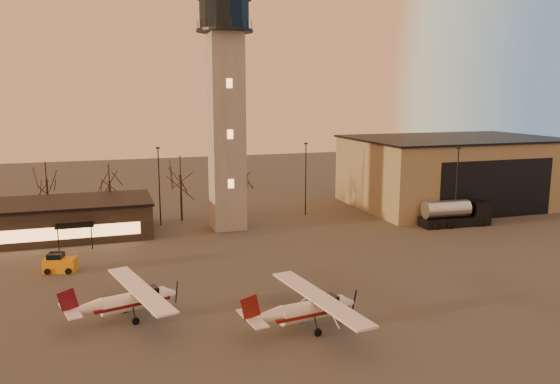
% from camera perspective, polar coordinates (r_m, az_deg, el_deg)
% --- Properties ---
extents(ground, '(220.00, 220.00, 0.00)m').
position_cam_1_polar(ground, '(42.40, 3.78, -13.12)').
color(ground, '#403E3B').
rests_on(ground, ground).
extents(control_tower, '(6.80, 6.80, 32.60)m').
position_cam_1_polar(control_tower, '(67.67, -5.67, 9.80)').
color(control_tower, gray).
rests_on(control_tower, ground).
extents(hangar, '(30.60, 20.60, 10.30)m').
position_cam_1_polar(hangar, '(87.22, 17.62, 2.10)').
color(hangar, '#91835F').
rests_on(hangar, ground).
extents(terminal, '(25.40, 12.20, 4.30)m').
position_cam_1_polar(terminal, '(69.99, -23.71, -2.71)').
color(terminal, black).
rests_on(terminal, ground).
extents(light_poles, '(58.50, 12.25, 10.14)m').
position_cam_1_polar(light_poles, '(69.70, -5.29, 0.80)').
color(light_poles, black).
rests_on(light_poles, ground).
extents(tree_row, '(37.20, 9.20, 8.80)m').
position_cam_1_polar(tree_row, '(76.01, -17.20, 1.57)').
color(tree_row, black).
rests_on(tree_row, ground).
extents(cessna_front, '(9.74, 12.27, 3.37)m').
position_cam_1_polar(cessna_front, '(40.55, 3.59, -12.48)').
color(cessna_front, silver).
rests_on(cessna_front, ground).
extents(cessna_rear, '(9.40, 11.72, 3.24)m').
position_cam_1_polar(cessna_rear, '(43.66, -14.87, -11.18)').
color(cessna_rear, white).
rests_on(cessna_rear, ground).
extents(fuel_truck, '(9.31, 3.45, 3.40)m').
position_cam_1_polar(fuel_truck, '(73.72, 17.77, -2.35)').
color(fuel_truck, black).
rests_on(fuel_truck, ground).
extents(service_cart, '(3.20, 2.43, 1.84)m').
position_cam_1_polar(service_cart, '(56.61, -22.01, -7.05)').
color(service_cart, orange).
rests_on(service_cart, ground).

